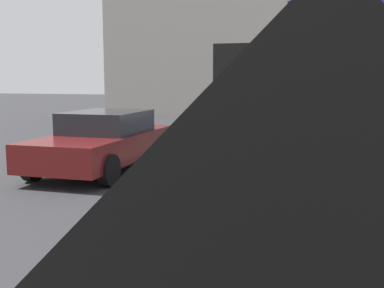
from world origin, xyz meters
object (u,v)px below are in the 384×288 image
object	(u,v)px
box_truck	(338,89)
traffic_cone_mid_lane	(253,235)
arrow_board_trailer	(261,184)
pickup_car	(104,141)

from	to	relation	value
box_truck	traffic_cone_mid_lane	xyz separation A→B (m)	(-1.10, -6.82, -1.60)
box_truck	arrow_board_trailer	bearing A→B (deg)	-104.62
arrow_board_trailer	box_truck	size ratio (longest dim) A/B	0.39
arrow_board_trailer	pickup_car	distance (m)	4.81
arrow_board_trailer	box_truck	bearing A→B (deg)	75.38
pickup_car	box_truck	bearing A→B (deg)	22.63
arrow_board_trailer	pickup_car	xyz separation A→B (m)	(-4.03, 2.62, 0.21)
box_truck	traffic_cone_mid_lane	distance (m)	7.09
box_truck	traffic_cone_mid_lane	bearing A→B (deg)	-99.17
arrow_board_trailer	pickup_car	size ratio (longest dim) A/B	0.59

